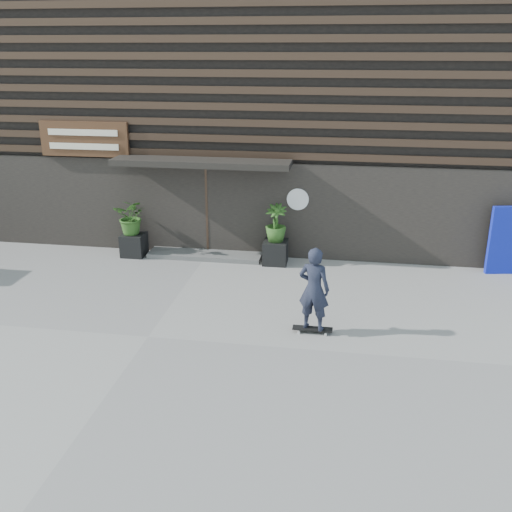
# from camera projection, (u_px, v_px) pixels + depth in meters

# --- Properties ---
(ground) EXTENTS (80.00, 80.00, 0.00)m
(ground) POSITION_uv_depth(u_px,v_px,m) (148.00, 337.00, 11.17)
(ground) COLOR gray
(ground) RESTS_ON ground
(entrance_step) EXTENTS (3.00, 0.80, 0.12)m
(entrance_step) POSITION_uv_depth(u_px,v_px,m) (205.00, 254.00, 15.42)
(entrance_step) COLOR #50504D
(entrance_step) RESTS_ON ground
(planter_pot_left) EXTENTS (0.60, 0.60, 0.60)m
(planter_pot_left) POSITION_uv_depth(u_px,v_px,m) (134.00, 245.00, 15.44)
(planter_pot_left) COLOR black
(planter_pot_left) RESTS_ON ground
(bamboo_left) EXTENTS (0.86, 0.75, 0.96)m
(bamboo_left) POSITION_uv_depth(u_px,v_px,m) (132.00, 216.00, 15.17)
(bamboo_left) COLOR #2D591E
(bamboo_left) RESTS_ON planter_pot_left
(planter_pot_right) EXTENTS (0.60, 0.60, 0.60)m
(planter_pot_right) POSITION_uv_depth(u_px,v_px,m) (275.00, 252.00, 14.86)
(planter_pot_right) COLOR black
(planter_pot_right) RESTS_ON ground
(bamboo_right) EXTENTS (0.54, 0.54, 0.96)m
(bamboo_right) POSITION_uv_depth(u_px,v_px,m) (276.00, 223.00, 14.60)
(bamboo_right) COLOR #2D591E
(bamboo_right) RESTS_ON planter_pot_right
(building) EXTENTS (18.00, 11.00, 8.00)m
(building) POSITION_uv_depth(u_px,v_px,m) (241.00, 88.00, 19.06)
(building) COLOR black
(building) RESTS_ON ground
(skateboarder) EXTENTS (0.78, 0.53, 1.76)m
(skateboarder) POSITION_uv_depth(u_px,v_px,m) (314.00, 289.00, 11.03)
(skateboarder) COLOR black
(skateboarder) RESTS_ON ground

